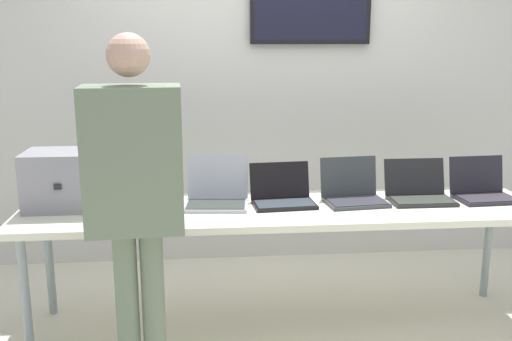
{
  "coord_description": "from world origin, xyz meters",
  "views": [
    {
      "loc": [
        -0.44,
        -3.22,
        1.72
      ],
      "look_at": [
        -0.15,
        -0.04,
        0.97
      ],
      "focal_mm": 40.33,
      "sensor_mm": 36.0,
      "label": 1
    }
  ],
  "objects_px": {
    "equipment_box": "(65,180)",
    "person": "(135,185)",
    "laptop_station_3": "(353,192)",
    "laptop_station_2": "(282,195)",
    "laptop_station_5": "(482,189)",
    "laptop_station_4": "(419,191)",
    "laptop_station_1": "(217,194)",
    "workbench": "(281,215)",
    "laptop_station_0": "(145,196)"
  },
  "relations": [
    {
      "from": "laptop_station_4",
      "to": "laptop_station_5",
      "type": "xyz_separation_m",
      "value": [
        0.41,
        0.0,
        0.0
      ]
    },
    {
      "from": "laptop_station_0",
      "to": "laptop_station_1",
      "type": "relative_size",
      "value": 0.9
    },
    {
      "from": "laptop_station_3",
      "to": "laptop_station_1",
      "type": "bearing_deg",
      "value": 178.54
    },
    {
      "from": "laptop_station_2",
      "to": "laptop_station_5",
      "type": "height_order",
      "value": "laptop_station_5"
    },
    {
      "from": "laptop_station_2",
      "to": "person",
      "type": "distance_m",
      "value": 1.07
    },
    {
      "from": "equipment_box",
      "to": "laptop_station_3",
      "type": "xyz_separation_m",
      "value": [
        1.7,
        -0.03,
        -0.11
      ]
    },
    {
      "from": "laptop_station_1",
      "to": "laptop_station_2",
      "type": "relative_size",
      "value": 1.02
    },
    {
      "from": "workbench",
      "to": "laptop_station_3",
      "type": "distance_m",
      "value": 0.46
    },
    {
      "from": "workbench",
      "to": "laptop_station_3",
      "type": "relative_size",
      "value": 7.96
    },
    {
      "from": "laptop_station_2",
      "to": "equipment_box",
      "type": "bearing_deg",
      "value": 178.37
    },
    {
      "from": "laptop_station_0",
      "to": "workbench",
      "type": "bearing_deg",
      "value": -6.7
    },
    {
      "from": "laptop_station_1",
      "to": "workbench",
      "type": "bearing_deg",
      "value": -13.78
    },
    {
      "from": "equipment_box",
      "to": "laptop_station_2",
      "type": "distance_m",
      "value": 1.28
    },
    {
      "from": "equipment_box",
      "to": "laptop_station_3",
      "type": "height_order",
      "value": "equipment_box"
    },
    {
      "from": "laptop_station_3",
      "to": "laptop_station_5",
      "type": "relative_size",
      "value": 1.04
    },
    {
      "from": "laptop_station_4",
      "to": "person",
      "type": "xyz_separation_m",
      "value": [
        -1.62,
        -0.69,
        0.26
      ]
    },
    {
      "from": "laptop_station_3",
      "to": "laptop_station_5",
      "type": "distance_m",
      "value": 0.82
    },
    {
      "from": "person",
      "to": "laptop_station_3",
      "type": "bearing_deg",
      "value": 29.77
    },
    {
      "from": "equipment_box",
      "to": "laptop_station_5",
      "type": "distance_m",
      "value": 2.52
    },
    {
      "from": "laptop_station_3",
      "to": "person",
      "type": "height_order",
      "value": "person"
    },
    {
      "from": "laptop_station_0",
      "to": "laptop_station_5",
      "type": "distance_m",
      "value": 2.06
    },
    {
      "from": "laptop_station_4",
      "to": "laptop_station_3",
      "type": "bearing_deg",
      "value": 179.67
    },
    {
      "from": "laptop_station_0",
      "to": "person",
      "type": "relative_size",
      "value": 0.2
    },
    {
      "from": "laptop_station_0",
      "to": "laptop_station_3",
      "type": "distance_m",
      "value": 1.25
    },
    {
      "from": "workbench",
      "to": "laptop_station_4",
      "type": "relative_size",
      "value": 8.08
    },
    {
      "from": "laptop_station_0",
      "to": "laptop_station_4",
      "type": "xyz_separation_m",
      "value": [
        1.66,
        -0.03,
        -0.01
      ]
    },
    {
      "from": "laptop_station_1",
      "to": "laptop_station_5",
      "type": "xyz_separation_m",
      "value": [
        1.64,
        -0.02,
        -0.01
      ]
    },
    {
      "from": "laptop_station_5",
      "to": "person",
      "type": "height_order",
      "value": "person"
    },
    {
      "from": "laptop_station_1",
      "to": "laptop_station_3",
      "type": "bearing_deg",
      "value": -1.46
    },
    {
      "from": "laptop_station_3",
      "to": "laptop_station_5",
      "type": "bearing_deg",
      "value": 0.13
    },
    {
      "from": "equipment_box",
      "to": "person",
      "type": "distance_m",
      "value": 0.89
    },
    {
      "from": "laptop_station_0",
      "to": "person",
      "type": "bearing_deg",
      "value": -87.14
    },
    {
      "from": "laptop_station_0",
      "to": "laptop_station_1",
      "type": "height_order",
      "value": "same"
    },
    {
      "from": "workbench",
      "to": "laptop_station_3",
      "type": "bearing_deg",
      "value": 9.14
    },
    {
      "from": "workbench",
      "to": "laptop_station_5",
      "type": "relative_size",
      "value": 8.25
    },
    {
      "from": "laptop_station_1",
      "to": "laptop_station_5",
      "type": "bearing_deg",
      "value": -0.67
    },
    {
      "from": "laptop_station_3",
      "to": "laptop_station_4",
      "type": "height_order",
      "value": "laptop_station_3"
    },
    {
      "from": "workbench",
      "to": "laptop_station_5",
      "type": "height_order",
      "value": "laptop_station_5"
    },
    {
      "from": "workbench",
      "to": "laptop_station_3",
      "type": "height_order",
      "value": "laptop_station_3"
    },
    {
      "from": "equipment_box",
      "to": "laptop_station_3",
      "type": "relative_size",
      "value": 1.14
    },
    {
      "from": "equipment_box",
      "to": "person",
      "type": "relative_size",
      "value": 0.25
    },
    {
      "from": "workbench",
      "to": "laptop_station_0",
      "type": "xyz_separation_m",
      "value": [
        -0.8,
        0.09,
        0.11
      ]
    },
    {
      "from": "laptop_station_1",
      "to": "laptop_station_4",
      "type": "xyz_separation_m",
      "value": [
        1.23,
        -0.02,
        -0.01
      ]
    },
    {
      "from": "laptop_station_3",
      "to": "laptop_station_5",
      "type": "height_order",
      "value": "laptop_station_3"
    },
    {
      "from": "workbench",
      "to": "laptop_station_1",
      "type": "xyz_separation_m",
      "value": [
        -0.38,
        0.09,
        0.11
      ]
    },
    {
      "from": "laptop_station_5",
      "to": "person",
      "type": "relative_size",
      "value": 0.21
    },
    {
      "from": "laptop_station_2",
      "to": "laptop_station_0",
      "type": "bearing_deg",
      "value": 178.11
    },
    {
      "from": "laptop_station_2",
      "to": "laptop_station_5",
      "type": "distance_m",
      "value": 1.25
    },
    {
      "from": "laptop_station_0",
      "to": "laptop_station_4",
      "type": "height_order",
      "value": "laptop_station_0"
    },
    {
      "from": "laptop_station_4",
      "to": "laptop_station_5",
      "type": "distance_m",
      "value": 0.41
    }
  ]
}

